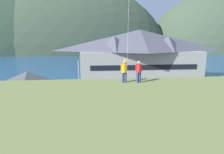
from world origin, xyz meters
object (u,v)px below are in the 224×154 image
moored_boat_outer_mooring (109,71)px  parked_car_mid_row_near (111,96)px  harbor_lodge (140,54)px  storage_shed_near_lot (29,86)px  parked_car_mid_row_center (208,96)px  person_kite_flyer (124,71)px  wharf_dock (97,70)px  parked_car_front_row_silver (221,111)px  parked_car_mid_row_far (52,113)px  parked_car_lone_by_shed (143,97)px  parked_car_front_row_end (97,114)px  moored_boat_wharfside (86,69)px  parking_light_pole (79,76)px  person_companion (139,71)px

moored_boat_outer_mooring → parked_car_mid_row_near: bearing=-93.8°
harbor_lodge → storage_shed_near_lot: bearing=-146.8°
parked_car_mid_row_center → person_kite_flyer: person_kite_flyer is taller
wharf_dock → parked_car_front_row_silver: (15.86, -35.69, 0.71)m
parked_car_mid_row_far → parked_car_mid_row_near: (8.19, 6.13, 0.00)m
parked_car_mid_row_near → parked_car_mid_row_center: bearing=-5.1°
wharf_dock → parked_car_lone_by_shed: parked_car_lone_by_shed is taller
moored_boat_outer_mooring → parked_car_mid_row_near: 25.26m
parked_car_mid_row_far → harbor_lodge: bearing=53.2°
moored_boat_outer_mooring → parked_car_mid_row_center: (14.13, -26.60, 0.34)m
harbor_lodge → wharf_dock: bearing=130.2°
parked_car_mid_row_far → parked_car_front_row_end: size_ratio=0.99×
storage_shed_near_lot → wharf_dock: size_ratio=0.58×
parked_car_mid_row_far → person_kite_flyer: (7.93, -8.73, 6.94)m
moored_boat_wharfside → parking_light_pole: parking_light_pole is taller
storage_shed_near_lot → parked_car_mid_row_center: (29.20, -3.10, -1.59)m
parked_car_mid_row_far → parked_car_mid_row_near: 10.23m
moored_boat_wharfside → parked_car_mid_row_center: size_ratio=1.33×
parked_car_front_row_silver → storage_shed_near_lot: bearing=161.3°
parked_car_mid_row_far → parking_light_pole: size_ratio=0.64×
harbor_lodge → person_companion: size_ratio=16.98×
storage_shed_near_lot → parked_car_mid_row_near: (13.43, -1.70, -1.59)m
wharf_dock → parked_car_mid_row_center: parked_car_mid_row_center is taller
storage_shed_near_lot → wharf_dock: storage_shed_near_lot is taller
storage_shed_near_lot → parked_car_lone_by_shed: (18.52, -2.34, -1.59)m
storage_shed_near_lot → moored_boat_wharfside: storage_shed_near_lot is taller
wharf_dock → person_kite_flyer: bearing=-87.6°
moored_boat_outer_mooring → parked_car_mid_row_far: 32.84m
parked_car_front_row_silver → parked_car_mid_row_far: (-22.02, 1.38, 0.00)m
parked_car_front_row_silver → parking_light_pole: bearing=150.5°
parked_car_front_row_silver → parked_car_mid_row_far: 22.07m
moored_boat_wharfside → wharf_dock: bearing=3.4°
wharf_dock → parked_car_mid_row_center: bearing=-58.9°
parked_car_lone_by_shed → parked_car_mid_row_center: bearing=-4.1°
wharf_dock → parked_car_mid_row_near: 28.26m
parked_car_front_row_end → storage_shed_near_lot: bearing=141.4°
parked_car_lone_by_shed → parked_car_front_row_silver: (8.74, -6.88, 0.00)m
wharf_dock → moored_boat_outer_mooring: bearing=-38.9°
parking_light_pole → person_kite_flyer: 19.35m
wharf_dock → person_companion: 43.95m
parked_car_front_row_end → person_kite_flyer: 10.64m
moored_boat_wharfside → parked_car_lone_by_shed: size_ratio=1.35×
parked_car_mid_row_near → parked_car_mid_row_far: bearing=-143.2°
parked_car_mid_row_far → parked_car_mid_row_near: size_ratio=1.00×
harbor_lodge → parked_car_front_row_end: 25.95m
person_kite_flyer → wharf_dock: bearing=92.4°
storage_shed_near_lot → parked_car_mid_row_far: 9.56m
moored_boat_outer_mooring → person_kite_flyer: (-1.92, -40.06, 7.28)m
harbor_lodge → wharf_dock: 17.16m
parked_car_mid_row_center → person_kite_flyer: (-16.04, -13.46, 6.94)m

